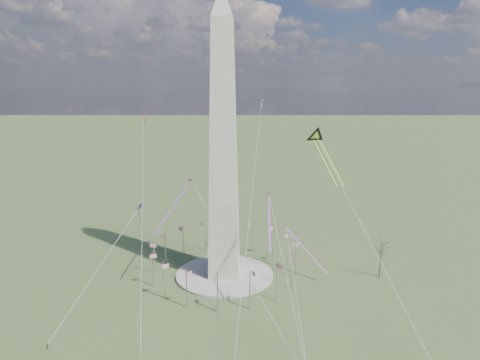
{
  "coord_description": "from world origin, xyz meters",
  "views": [
    {
      "loc": [
        12.49,
        -146.74,
        69.14
      ],
      "look_at": [
        5.77,
        0.0,
        36.37
      ],
      "focal_mm": 32.0,
      "sensor_mm": 36.0,
      "label": 1
    }
  ],
  "objects_px": {
    "person_west": "(48,346)",
    "kite_delta_black": "(317,139)",
    "tree_near": "(381,248)",
    "washington_monument": "(223,147)"
  },
  "relations": [
    {
      "from": "kite_delta_black",
      "to": "tree_near",
      "type": "bearing_deg",
      "value": 143.29
    },
    {
      "from": "tree_near",
      "to": "kite_delta_black",
      "type": "xyz_separation_m",
      "value": [
        -23.62,
        7.54,
        38.51
      ]
    },
    {
      "from": "tree_near",
      "to": "person_west",
      "type": "height_order",
      "value": "tree_near"
    },
    {
      "from": "washington_monument",
      "to": "tree_near",
      "type": "xyz_separation_m",
      "value": [
        56.95,
        0.86,
        -36.32
      ]
    },
    {
      "from": "washington_monument",
      "to": "tree_near",
      "type": "distance_m",
      "value": 67.55
    },
    {
      "from": "kite_delta_black",
      "to": "washington_monument",
      "type": "bearing_deg",
      "value": -4.85
    },
    {
      "from": "washington_monument",
      "to": "person_west",
      "type": "distance_m",
      "value": 79.71
    },
    {
      "from": "person_west",
      "to": "kite_delta_black",
      "type": "height_order",
      "value": "kite_delta_black"
    },
    {
      "from": "tree_near",
      "to": "washington_monument",
      "type": "bearing_deg",
      "value": -179.14
    },
    {
      "from": "tree_near",
      "to": "person_west",
      "type": "distance_m",
      "value": 111.97
    }
  ]
}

